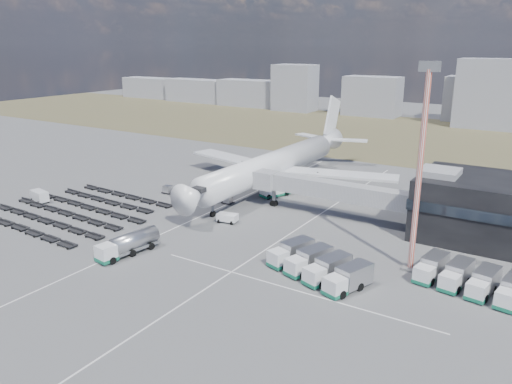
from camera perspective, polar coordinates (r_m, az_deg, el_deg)
The scene contains 15 objects.
ground at distance 84.83m, azimuth -8.62°, elevation -4.52°, with size 420.00×420.00×0.00m, color #565659.
grass_strip at distance 179.88m, azimuth 14.90°, elevation 6.40°, with size 420.00×90.00×0.01m, color #4D4B2E.
lane_markings at distance 81.44m, azimuth -1.99°, elevation -5.25°, with size 47.12×110.00×0.01m.
jet_bridge at distance 91.34m, azimuth 7.33°, elevation 0.43°, with size 30.30×3.80×7.05m.
airliner at distance 108.60m, azimuth 2.42°, elevation 3.30°, with size 51.59×64.53×17.62m.
skyline at distance 218.44m, azimuth 17.43°, elevation 10.23°, with size 320.98×26.91×25.00m.
fuel_tanker at distance 77.12m, azimuth -14.41°, elevation -5.79°, with size 3.93×10.33×3.26m.
pushback_tug at distance 88.09m, azimuth -3.28°, elevation -3.00°, with size 3.54×1.99×1.57m, color white.
utility_van at distance 107.89m, azimuth -23.50°, elevation -0.47°, with size 4.32×1.96×2.31m, color white.
catering_truck at distance 102.73m, azimuth 2.21°, elevation 0.33°, with size 4.80×6.86×2.92m.
service_trucks_near at distance 68.71m, azimuth 7.10°, elevation -8.26°, with size 14.82×11.14×2.93m.
service_trucks_far at distance 70.22m, azimuth 23.24°, elevation -9.08°, with size 13.40×8.76×2.77m.
uld_row at distance 101.85m, azimuth -6.78°, elevation -0.26°, with size 17.26×2.64×1.56m.
baggage_dollies at distance 99.43m, azimuth -19.98°, elevation -1.93°, with size 31.02×25.56×0.78m.
floodlight_mast at distance 69.26m, azimuth 18.19°, elevation 2.27°, with size 2.63×2.18×28.26m.
Camera 1 is at (52.40, -59.37, 30.43)m, focal length 35.00 mm.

